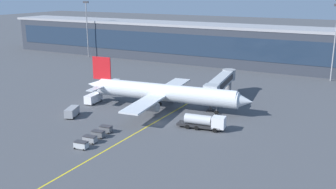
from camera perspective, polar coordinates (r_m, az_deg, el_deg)
ground_plane at (r=91.33m, az=-1.59°, el=-4.19°), size 700.00×700.00×0.00m
apron_lead_in_line at (r=93.32m, az=-1.40°, el=-3.76°), size 1.65×79.99×0.01m
terminal_building at (r=163.52m, az=7.45°, el=7.24°), size 210.43×18.30×16.04m
main_airliner at (r=101.16m, az=-0.56°, el=0.30°), size 45.88×36.44×12.44m
jet_bridge at (r=109.37m, az=7.76°, el=1.83°), size 6.27×23.79×6.98m
fuel_tanker at (r=87.32m, az=5.32°, el=-3.96°), size 11.02×3.74×3.25m
lavatory_truck at (r=108.81m, az=-10.77°, el=-0.47°), size 2.85×6.00×2.50m
crew_van at (r=98.30m, az=-13.75°, el=-2.41°), size 3.67×5.42×2.30m
baggage_cart_0 at (r=78.92m, az=-12.52°, el=-7.15°), size 2.81×1.89×1.48m
baggage_cart_1 at (r=81.39m, az=-11.28°, el=-6.38°), size 2.81×1.89×1.48m
baggage_cart_2 at (r=83.91m, az=-10.12°, el=-5.65°), size 2.81×1.89×1.48m
baggage_cart_3 at (r=86.48m, az=-9.02°, el=-4.96°), size 2.81×1.89×1.48m
apron_light_mast_0 at (r=141.36m, az=23.14°, el=7.67°), size 2.80×0.50×25.46m
apron_light_mast_1 at (r=181.57m, az=-11.70°, el=9.86°), size 2.80×0.50×24.79m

